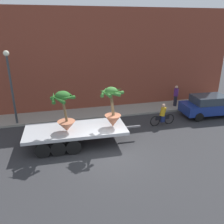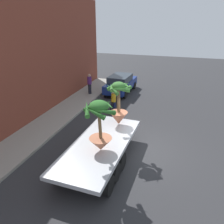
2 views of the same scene
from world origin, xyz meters
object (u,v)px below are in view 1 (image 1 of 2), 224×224
potted_palm_middle (112,109)px  street_lamp (10,79)px  potted_palm_rear (65,112)px  cyclist (163,116)px  parked_car (210,105)px  pedestrian_near_gate (176,95)px  flatbed_trailer (71,132)px

potted_palm_middle → street_lamp: street_lamp is taller
potted_palm_rear → cyclist: size_ratio=1.24×
parked_car → street_lamp: 14.11m
potted_palm_rear → pedestrian_near_gate: size_ratio=1.33×
street_lamp → potted_palm_rear: bearing=-51.3°
potted_palm_middle → parked_car: bearing=15.2°
cyclist → parked_car: bearing=9.1°
pedestrian_near_gate → flatbed_trailer: bearing=-154.4°
flatbed_trailer → street_lamp: bearing=133.0°
flatbed_trailer → parked_car: bearing=10.5°
potted_palm_middle → pedestrian_near_gate: 7.95m
flatbed_trailer → pedestrian_near_gate: pedestrian_near_gate is taller
parked_car → potted_palm_rear: bearing=-168.6°
potted_palm_rear → potted_palm_middle: 2.61m
flatbed_trailer → cyclist: (6.23, 1.26, -0.09)m
flatbed_trailer → pedestrian_near_gate: bearing=25.6°
cyclist → pedestrian_near_gate: bearing=49.0°
flatbed_trailer → potted_palm_middle: 2.67m
pedestrian_near_gate → potted_palm_rear: bearing=-154.0°
flatbed_trailer → parked_car: 10.58m
potted_palm_middle → parked_car: size_ratio=0.52×
potted_palm_middle → street_lamp: bearing=145.7°
flatbed_trailer → potted_palm_middle: size_ratio=2.87×
parked_car → street_lamp: (-13.80, 1.70, 2.40)m
potted_palm_middle → pedestrian_near_gate: bearing=34.7°
potted_palm_middle → parked_car: potted_palm_middle is taller
cyclist → street_lamp: 10.24m
flatbed_trailer → cyclist: 6.36m
parked_car → pedestrian_near_gate: bearing=125.1°
potted_palm_middle → flatbed_trailer: bearing=173.6°
cyclist → pedestrian_near_gate: size_ratio=1.08×
cyclist → street_lamp: street_lamp is taller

